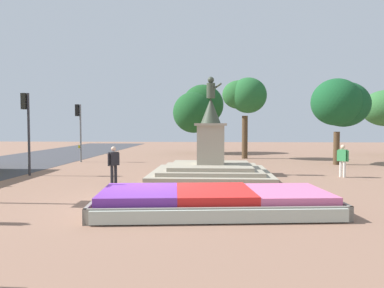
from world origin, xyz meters
name	(u,v)px	position (x,y,z in m)	size (l,w,h in m)	color
ground_plane	(148,202)	(0.00, 0.00, 0.00)	(90.19, 90.19, 0.00)	#8C6651
flower_planter	(213,201)	(2.12, -1.24, 0.29)	(7.16, 3.77, 0.64)	#38281C
statue_monument	(211,160)	(1.98, 7.04, 0.76)	(5.91, 5.91, 4.96)	#9F9580
traffic_light_mid_block	(27,118)	(-7.14, 6.04, 2.85)	(0.41, 0.30, 4.10)	#2D2D33
traffic_light_far_corner	(79,123)	(-7.08, 13.09, 2.70)	(0.41, 0.30, 3.94)	slate
pedestrian_near_planter	(343,159)	(8.34, 6.31, 0.90)	(0.44, 0.42, 1.58)	beige
pedestrian_crossing_plaza	(114,162)	(-2.12, 3.60, 0.92)	(0.42, 0.44, 1.61)	black
park_tree_far_left	(198,109)	(0.70, 21.93, 4.01)	(4.54, 4.59, 6.25)	#4C3823
park_tree_behind_statue	(340,103)	(10.28, 12.73, 3.92)	(3.92, 3.96, 5.49)	#4C3823
park_tree_mid_canopy	(245,96)	(4.45, 16.43, 4.73)	(3.33, 2.83, 6.09)	#4C3823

